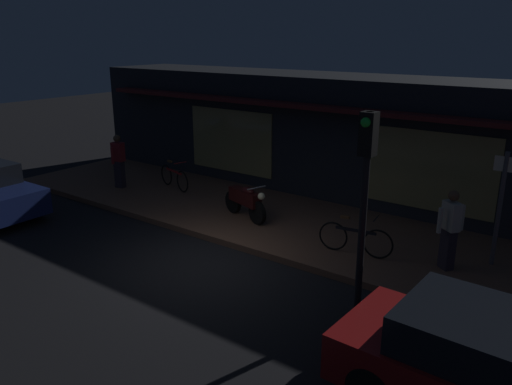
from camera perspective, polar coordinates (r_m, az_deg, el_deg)
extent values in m
plane|color=black|center=(11.18, -6.18, -7.87)|extent=(60.00, 60.00, 0.00)
cube|color=brown|center=(13.33, 2.53, -3.20)|extent=(18.00, 4.00, 0.15)
cube|color=black|center=(15.71, 9.60, 6.27)|extent=(18.00, 2.80, 3.60)
cube|color=olive|center=(16.32, -2.87, 5.81)|extent=(3.20, 0.04, 2.00)
cube|color=olive|center=(13.32, 19.02, 2.27)|extent=(3.20, 0.04, 2.00)
cube|color=#591919|center=(14.11, 6.71, 9.48)|extent=(16.20, 0.50, 0.12)
cylinder|color=black|center=(13.65, -2.58, -1.04)|extent=(0.61, 0.30, 0.60)
cylinder|color=black|center=(12.79, 0.14, -2.29)|extent=(0.61, 0.30, 0.60)
cube|color=black|center=(13.13, -1.27, -0.49)|extent=(1.13, 0.60, 0.36)
ellipsoid|color=black|center=(12.95, -0.90, 0.19)|extent=(0.49, 0.36, 0.20)
sphere|color=#F9EDB7|center=(12.51, 0.60, -0.43)|extent=(0.18, 0.18, 0.18)
cylinder|color=gray|center=(12.61, 0.06, 0.53)|extent=(0.20, 0.53, 0.03)
torus|color=black|center=(11.39, 8.66, -4.85)|extent=(0.66, 0.14, 0.66)
torus|color=black|center=(11.14, 13.54, -5.66)|extent=(0.66, 0.14, 0.66)
cube|color=black|center=(11.18, 11.14, -4.21)|extent=(0.90, 0.18, 0.06)
cube|color=brown|center=(11.15, 9.99, -2.72)|extent=(0.21, 0.11, 0.06)
cylinder|color=black|center=(10.96, 13.34, -2.85)|extent=(0.09, 0.42, 0.02)
torus|color=black|center=(16.42, -10.02, 1.98)|extent=(0.65, 0.22, 0.66)
torus|color=black|center=(15.57, -8.27, 1.23)|extent=(0.65, 0.22, 0.66)
cube|color=#A51E1E|center=(15.93, -9.20, 2.38)|extent=(0.88, 0.28, 0.06)
cube|color=brown|center=(16.08, -9.68, 3.48)|extent=(0.21, 0.13, 0.06)
cylinder|color=#A51E1E|center=(15.49, -8.51, 3.32)|extent=(0.14, 0.41, 0.02)
cube|color=#28232D|center=(16.44, -15.06, 2.01)|extent=(0.31, 0.25, 0.85)
cube|color=maroon|center=(16.27, -15.25, 4.44)|extent=(0.41, 0.29, 0.58)
sphere|color=brown|center=(16.19, -15.37, 5.89)|extent=(0.22, 0.22, 0.22)
cylinder|color=maroon|center=(16.48, -14.65, 4.39)|extent=(0.11, 0.11, 0.52)
cylinder|color=maroon|center=(16.10, -15.83, 4.00)|extent=(0.11, 0.11, 0.52)
cube|color=#28232D|center=(11.07, 20.70, -5.96)|extent=(0.34, 0.33, 0.85)
cube|color=#B2AD9E|center=(10.82, 21.10, -2.47)|extent=(0.44, 0.40, 0.58)
sphere|color=brown|center=(10.70, 21.34, -0.35)|extent=(0.22, 0.22, 0.22)
cylinder|color=#B2AD9E|center=(11.00, 22.14, -2.67)|extent=(0.13, 0.13, 0.52)
cylinder|color=#B2AD9E|center=(10.69, 19.95, -2.98)|extent=(0.13, 0.13, 0.52)
cylinder|color=#47474C|center=(11.39, 25.66, -1.77)|extent=(0.09, 0.09, 2.40)
cube|color=beige|center=(11.14, 26.28, 2.86)|extent=(0.44, 0.03, 0.30)
cylinder|color=black|center=(8.56, 11.90, -3.13)|extent=(0.12, 0.12, 3.60)
cube|color=black|center=(8.18, 12.52, 6.44)|extent=(0.24, 0.24, 0.70)
sphere|color=#1ED838|center=(8.03, 12.23, 7.71)|extent=(0.16, 0.16, 0.16)
cylinder|color=black|center=(15.05, -23.65, -1.28)|extent=(0.64, 0.23, 0.64)
cylinder|color=black|center=(8.47, 17.56, -15.02)|extent=(0.65, 0.24, 0.64)
cube|color=maroon|center=(7.43, 25.62, -18.87)|extent=(4.16, 1.90, 0.68)
cube|color=black|center=(7.16, 25.01, -14.98)|extent=(2.25, 1.67, 0.64)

